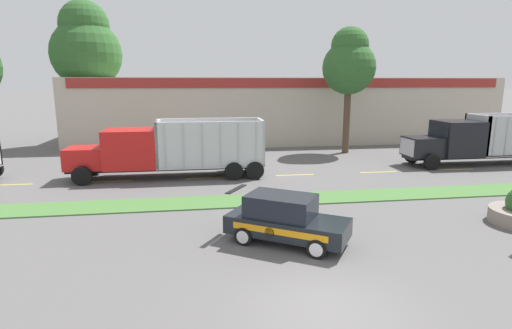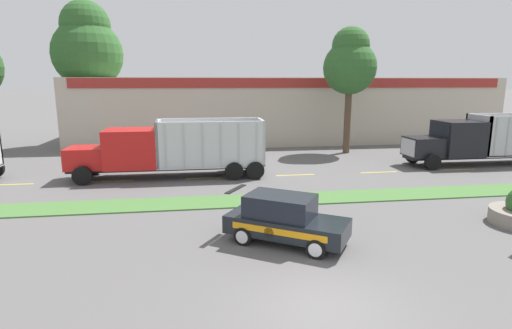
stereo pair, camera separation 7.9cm
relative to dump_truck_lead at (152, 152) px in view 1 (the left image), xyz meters
The scene contains 14 objects.
ground_plane 16.17m from the dump_truck_lead, 69.17° to the right, with size 600.00×600.00×0.00m, color #5B5959.
grass_verge 8.14m from the dump_truck_lead, 44.32° to the right, with size 120.00×2.05×0.06m, color #477538.
centre_line_2 7.86m from the dump_truck_lead, behind, with size 2.40×0.14×0.01m, color yellow.
centre_line_3 2.83m from the dump_truck_lead, 166.17° to the right, with size 2.40×0.14×0.01m, color yellow.
centre_line_4 3.53m from the dump_truck_lead, 10.25° to the right, with size 2.40×0.14×0.01m, color yellow.
centre_line_5 8.67m from the dump_truck_lead, ahead, with size 2.40×0.14×0.01m, color yellow.
centre_line_6 14.01m from the dump_truck_lead, ahead, with size 2.40×0.14×0.01m, color yellow.
centre_line_7 19.38m from the dump_truck_lead, ahead, with size 2.40×0.14×0.01m, color yellow.
dump_truck_lead is the anchor object (origin of this frame).
dump_truck_mid 21.41m from the dump_truck_lead, ahead, with size 11.91×2.75×3.42m.
rally_car 12.12m from the dump_truck_lead, 62.34° to the right, with size 4.46×3.72×1.75m.
store_building_backdrop 19.60m from the dump_truck_lead, 54.85° to the left, with size 39.24×12.10×5.96m.
tree_behind_centre 16.66m from the dump_truck_lead, 115.69° to the left, with size 5.93×5.93×12.41m.
tree_behind_right 16.79m from the dump_truck_lead, 24.55° to the left, with size 4.10×4.10×9.74m.
Camera 1 is at (-3.06, -8.66, 5.54)m, focal length 28.00 mm.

